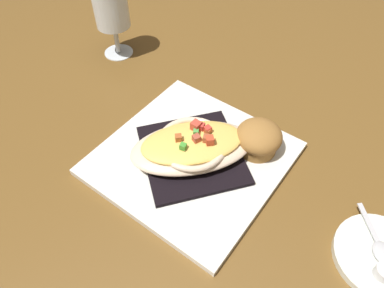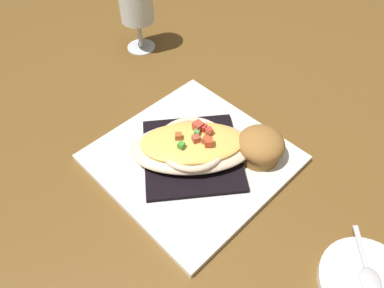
{
  "view_description": "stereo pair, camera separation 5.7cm",
  "coord_description": "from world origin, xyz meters",
  "px_view_note": "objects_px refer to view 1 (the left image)",
  "views": [
    {
      "loc": [
        -0.21,
        0.31,
        0.47
      ],
      "look_at": [
        0.0,
        0.0,
        0.04
      ],
      "focal_mm": 34.02,
      "sensor_mm": 36.0,
      "label": 1
    },
    {
      "loc": [
        -0.25,
        0.28,
        0.47
      ],
      "look_at": [
        0.0,
        0.0,
        0.04
      ],
      "focal_mm": 34.02,
      "sensor_mm": 36.0,
      "label": 2
    }
  ],
  "objects_px": {
    "square_plate": "(192,158)",
    "creamer_cup_0": "(384,272)",
    "spoon": "(382,250)",
    "stemmed_glass": "(111,11)",
    "muffin": "(259,138)",
    "creamer_saucer": "(380,257)",
    "gratin_dish": "(192,145)"
  },
  "relations": [
    {
      "from": "muffin",
      "to": "spoon",
      "type": "bearing_deg",
      "value": 162.55
    },
    {
      "from": "creamer_cup_0",
      "to": "gratin_dish",
      "type": "bearing_deg",
      "value": -5.07
    },
    {
      "from": "stemmed_glass",
      "to": "spoon",
      "type": "relative_size",
      "value": 1.76
    },
    {
      "from": "stemmed_glass",
      "to": "creamer_cup_0",
      "type": "bearing_deg",
      "value": 162.83
    },
    {
      "from": "square_plate",
      "to": "spoon",
      "type": "distance_m",
      "value": 0.3
    },
    {
      "from": "square_plate",
      "to": "creamer_cup_0",
      "type": "relative_size",
      "value": 11.58
    },
    {
      "from": "creamer_saucer",
      "to": "stemmed_glass",
      "type": "bearing_deg",
      "value": -14.99
    },
    {
      "from": "muffin",
      "to": "spoon",
      "type": "height_order",
      "value": "muffin"
    },
    {
      "from": "square_plate",
      "to": "creamer_saucer",
      "type": "bearing_deg",
      "value": 179.94
    },
    {
      "from": "creamer_saucer",
      "to": "spoon",
      "type": "relative_size",
      "value": 1.5
    },
    {
      "from": "gratin_dish",
      "to": "creamer_saucer",
      "type": "bearing_deg",
      "value": 179.92
    },
    {
      "from": "gratin_dish",
      "to": "creamer_cup_0",
      "type": "relative_size",
      "value": 9.04
    },
    {
      "from": "square_plate",
      "to": "creamer_saucer",
      "type": "distance_m",
      "value": 0.3
    },
    {
      "from": "gratin_dish",
      "to": "creamer_saucer",
      "type": "distance_m",
      "value": 0.31
    },
    {
      "from": "square_plate",
      "to": "creamer_saucer",
      "type": "height_order",
      "value": "same"
    },
    {
      "from": "creamer_saucer",
      "to": "creamer_cup_0",
      "type": "height_order",
      "value": "creamer_cup_0"
    },
    {
      "from": "stemmed_glass",
      "to": "square_plate",
      "type": "bearing_deg",
      "value": 151.81
    },
    {
      "from": "creamer_cup_0",
      "to": "stemmed_glass",
      "type": "bearing_deg",
      "value": -17.17
    },
    {
      "from": "gratin_dish",
      "to": "muffin",
      "type": "xyz_separation_m",
      "value": [
        -0.08,
        -0.07,
        -0.0
      ]
    },
    {
      "from": "gratin_dish",
      "to": "spoon",
      "type": "height_order",
      "value": "gratin_dish"
    },
    {
      "from": "creamer_saucer",
      "to": "square_plate",
      "type": "bearing_deg",
      "value": -0.06
    },
    {
      "from": "stemmed_glass",
      "to": "creamer_cup_0",
      "type": "distance_m",
      "value": 0.65
    },
    {
      "from": "spoon",
      "to": "creamer_saucer",
      "type": "bearing_deg",
      "value": 130.09
    },
    {
      "from": "gratin_dish",
      "to": "spoon",
      "type": "distance_m",
      "value": 0.3
    },
    {
      "from": "spoon",
      "to": "muffin",
      "type": "bearing_deg",
      "value": -17.45
    },
    {
      "from": "spoon",
      "to": "square_plate",
      "type": "bearing_deg",
      "value": 0.65
    },
    {
      "from": "square_plate",
      "to": "creamer_cup_0",
      "type": "xyz_separation_m",
      "value": [
        -0.31,
        0.03,
        0.01
      ]
    },
    {
      "from": "square_plate",
      "to": "stemmed_glass",
      "type": "xyz_separation_m",
      "value": [
        0.3,
        -0.16,
        0.09
      ]
    },
    {
      "from": "creamer_saucer",
      "to": "spoon",
      "type": "height_order",
      "value": "spoon"
    },
    {
      "from": "spoon",
      "to": "creamer_cup_0",
      "type": "xyz_separation_m",
      "value": [
        -0.01,
        0.03,
        0.0
      ]
    },
    {
      "from": "spoon",
      "to": "creamer_cup_0",
      "type": "bearing_deg",
      "value": 108.03
    },
    {
      "from": "muffin",
      "to": "spoon",
      "type": "relative_size",
      "value": 0.9
    }
  ]
}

